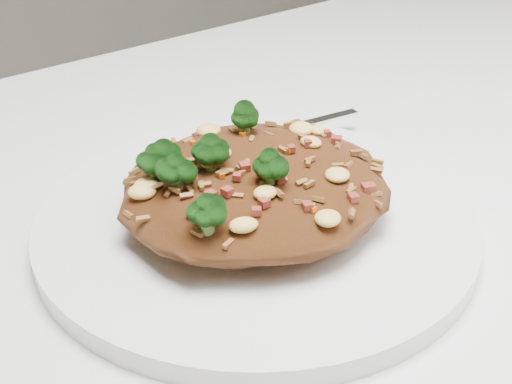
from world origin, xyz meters
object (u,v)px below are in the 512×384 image
dining_table (351,345)px  plate (256,222)px  fork (278,131)px  fried_rice (253,176)px

dining_table → plate: (-0.05, 0.05, 0.10)m
dining_table → fork: 0.17m
dining_table → plate: size_ratio=4.34×
plate → fork: (0.08, 0.08, 0.01)m
plate → fried_rice: size_ratio=1.62×
plate → fried_rice: (-0.00, 0.00, 0.03)m
plate → fork: size_ratio=1.70×
plate → fried_rice: 0.03m
fried_rice → fork: 0.12m
fried_rice → dining_table: bearing=-43.9°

